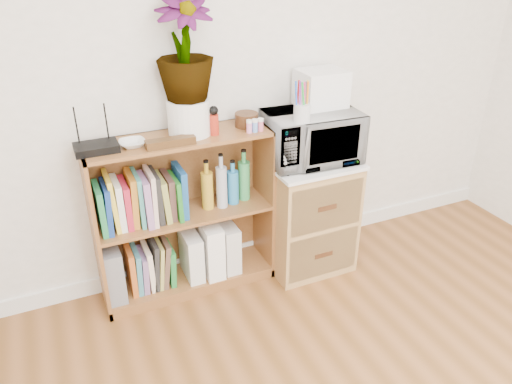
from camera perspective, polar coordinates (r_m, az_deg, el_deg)
skirting_board at (r=3.27m, az=-2.47°, el=-6.79°), size 4.00×0.02×0.10m
bookshelf at (r=2.84m, az=-8.16°, el=-2.73°), size 1.00×0.30×0.95m
wicker_unit at (r=3.10m, az=5.80°, el=-2.53°), size 0.50×0.45×0.70m
microwave at (r=2.87m, az=6.38°, el=6.30°), size 0.54×0.38×0.29m
pen_cup at (r=2.65m, az=5.27°, el=8.98°), size 0.09×0.09×0.10m
small_appliance at (r=2.91m, az=7.45°, el=11.69°), size 0.26×0.22×0.21m
router at (r=2.55m, az=-17.79°, el=4.85°), size 0.21×0.14×0.04m
white_bowl at (r=2.56m, az=-13.96°, el=5.40°), size 0.13×0.13×0.03m
plant_pot at (r=2.64m, az=-7.67°, el=8.51°), size 0.22×0.22×0.19m
potted_plant at (r=2.55m, az=-8.18°, el=15.96°), size 0.29×0.29×0.51m
trinket_box at (r=2.52m, az=-9.75°, el=5.64°), size 0.25×0.06×0.04m
kokeshi_doll at (r=2.63m, az=-4.80°, el=7.68°), size 0.05×0.05×0.11m
wooden_bowl at (r=2.75m, az=-1.10°, el=8.27°), size 0.13×0.13×0.07m
paint_jars at (r=2.67m, az=-0.12°, el=7.50°), size 0.12×0.04×0.06m
file_box at (r=2.91m, az=-16.07°, el=-8.58°), size 0.10×0.25×0.32m
magazine_holder_left at (r=2.98m, az=-7.40°, el=-7.10°), size 0.09×0.23×0.29m
magazine_holder_mid at (r=2.99m, az=-5.34°, el=-6.26°), size 0.11×0.27×0.33m
magazine_holder_right at (r=3.03m, az=-3.31°, el=-6.08°), size 0.09×0.24×0.30m
cookbooks at (r=2.73m, az=-13.00°, el=-0.81°), size 0.47×0.20×0.30m
liquor_bottles at (r=2.83m, az=-3.38°, el=1.28°), size 0.30×0.07×0.31m
lower_books at (r=2.95m, az=-12.00°, el=-8.20°), size 0.26×0.19×0.29m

